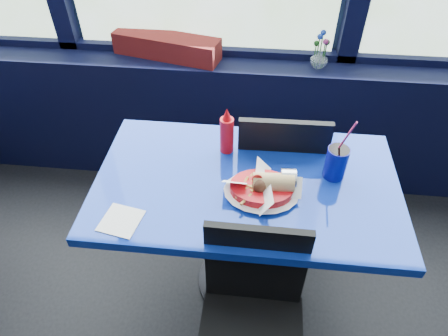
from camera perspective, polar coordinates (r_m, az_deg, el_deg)
window_sill at (r=2.49m, az=-2.74°, el=7.07°), size 5.00×0.26×0.80m
near_table at (r=1.71m, az=3.01°, el=-6.17°), size 1.20×0.70×0.75m
chair_near_front at (r=1.55m, az=4.04°, el=-20.00°), size 0.38×0.39×0.84m
chair_near_back at (r=1.98m, az=7.79°, el=-0.38°), size 0.42×0.42×0.90m
planter_box at (r=2.31m, az=-8.19°, el=16.87°), size 0.61×0.28×0.12m
flower_vase at (r=2.23m, az=13.49°, el=15.21°), size 0.11×0.11×0.20m
food_basket at (r=1.51m, az=5.62°, el=-2.80°), size 0.31×0.31×0.09m
ketchup_bottle at (r=1.66m, az=0.40°, el=5.08°), size 0.06×0.06×0.22m
soda_cup at (r=1.61m, az=15.74°, el=0.83°), size 0.09×0.09×0.29m
napkin at (r=1.49m, az=-14.50°, el=-7.28°), size 0.16×0.16×0.00m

